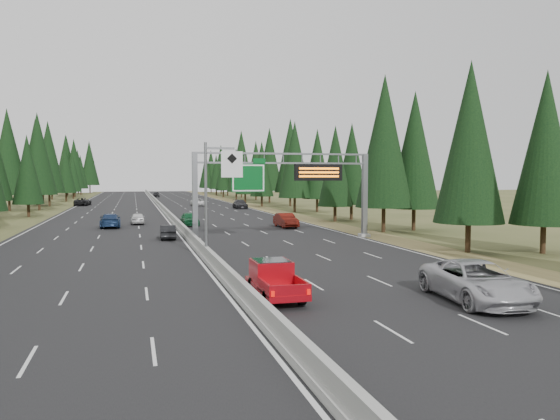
{
  "coord_description": "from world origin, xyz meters",
  "views": [
    {
      "loc": [
        -4.81,
        -12.33,
        5.7
      ],
      "look_at": [
        3.92,
        20.0,
        3.68
      ],
      "focal_mm": 35.0,
      "sensor_mm": 36.0,
      "label": 1
    }
  ],
  "objects": [
    {
      "name": "ground",
      "position": [
        0.0,
        0.0,
        0.0
      ],
      "size": [
        400.0,
        400.0,
        0.0
      ],
      "primitive_type": "plane",
      "color": "#414922",
      "rests_on": "ground"
    },
    {
      "name": "road",
      "position": [
        0.0,
        80.0,
        0.04
      ],
      "size": [
        32.0,
        260.0,
        0.08
      ],
      "primitive_type": "cube",
      "color": "black",
      "rests_on": "ground"
    },
    {
      "name": "shoulder_right",
      "position": [
        17.8,
        80.0,
        0.03
      ],
      "size": [
        3.6,
        260.0,
        0.06
      ],
      "primitive_type": "cube",
      "color": "olive",
      "rests_on": "ground"
    },
    {
      "name": "shoulder_left",
      "position": [
        -17.8,
        80.0,
        0.03
      ],
      "size": [
        3.6,
        260.0,
        0.06
      ],
      "primitive_type": "cube",
      "color": "#414922",
      "rests_on": "ground"
    },
    {
      "name": "median_barrier",
      "position": [
        0.0,
        80.0,
        0.41
      ],
      "size": [
        0.7,
        260.0,
        0.85
      ],
      "color": "gray",
      "rests_on": "road"
    },
    {
      "name": "sign_gantry",
      "position": [
        8.92,
        34.88,
        5.27
      ],
      "size": [
        16.75,
        0.98,
        7.8
      ],
      "color": "slate",
      "rests_on": "road"
    },
    {
      "name": "hov_sign_pole",
      "position": [
        0.58,
        24.97,
        4.72
      ],
      "size": [
        2.8,
        0.5,
        8.0
      ],
      "color": "slate",
      "rests_on": "road"
    },
    {
      "name": "tree_row_right",
      "position": [
        22.37,
        67.9,
        8.86
      ],
      "size": [
        12.04,
        241.28,
        18.74
      ],
      "color": "black",
      "rests_on": "ground"
    },
    {
      "name": "tree_row_left",
      "position": [
        -22.19,
        69.91,
        9.64
      ],
      "size": [
        12.02,
        241.61,
        18.84
      ],
      "color": "black",
      "rests_on": "ground"
    },
    {
      "name": "silver_minivan",
      "position": [
        10.1,
        8.87,
        1.0
      ],
      "size": [
        3.66,
        6.85,
        1.83
      ],
      "primitive_type": "imported",
      "rotation": [
        0.0,
        0.0,
        -0.1
      ],
      "color": "#B1B0B6",
      "rests_on": "road"
    },
    {
      "name": "red_pickup",
      "position": [
        1.5,
        12.28,
        1.01
      ],
      "size": [
        1.84,
        5.16,
        1.68
      ],
      "color": "black",
      "rests_on": "road"
    },
    {
      "name": "car_ahead_green",
      "position": [
        1.5,
        51.42,
        0.87
      ],
      "size": [
        1.99,
        4.69,
        1.58
      ],
      "primitive_type": "imported",
      "rotation": [
        0.0,
        0.0,
        0.03
      ],
      "color": "#13542B",
      "rests_on": "road"
    },
    {
      "name": "car_ahead_dkred",
      "position": [
        11.7,
        46.33,
        0.87
      ],
      "size": [
        1.85,
        4.85,
        1.58
      ],
      "primitive_type": "imported",
      "rotation": [
        0.0,
        0.0,
        0.04
      ],
      "color": "maroon",
      "rests_on": "road"
    },
    {
      "name": "car_ahead_dkgrey",
      "position": [
        13.76,
        84.06,
        0.86
      ],
      "size": [
        2.28,
        5.39,
        1.55
      ],
      "primitive_type": "imported",
      "rotation": [
        0.0,
        0.0,
        -0.02
      ],
      "color": "black",
      "rests_on": "road"
    },
    {
      "name": "car_ahead_white",
      "position": [
        7.49,
        95.17,
        0.79
      ],
      "size": [
        2.72,
        5.25,
        1.41
      ],
      "primitive_type": "imported",
      "rotation": [
        0.0,
        0.0,
        0.08
      ],
      "color": "white",
      "rests_on": "road"
    },
    {
      "name": "car_ahead_far",
      "position": [
        1.5,
        145.45,
        0.84
      ],
      "size": [
        2.12,
        4.6,
        1.53
      ],
      "primitive_type": "imported",
      "rotation": [
        0.0,
        0.0,
        -0.07
      ],
      "color": "black",
      "rests_on": "road"
    },
    {
      "name": "car_onc_near",
      "position": [
        -1.81,
        37.96,
        0.72
      ],
      "size": [
        1.44,
        3.9,
        1.28
      ],
      "primitive_type": "imported",
      "rotation": [
        0.0,
        0.0,
        3.12
      ],
      "color": "black",
      "rests_on": "road"
    },
    {
      "name": "car_onc_blue",
      "position": [
        -7.32,
        51.25,
        0.87
      ],
      "size": [
        2.31,
        5.46,
        1.57
      ],
      "primitive_type": "imported",
      "rotation": [
        0.0,
        0.0,
        3.16
      ],
      "color": "navy",
      "rests_on": "road"
    },
    {
      "name": "car_onc_white",
      "position": [
        -4.33,
        55.03,
        0.77
      ],
      "size": [
        1.66,
        4.07,
        1.38
      ],
      "primitive_type": "imported",
      "rotation": [
        0.0,
        0.0,
        3.15
      ],
      "color": "silver",
      "rests_on": "road"
    },
    {
      "name": "car_onc_far",
      "position": [
        -14.5,
        102.17,
        0.88
      ],
      "size": [
        3.13,
        5.94,
        1.59
      ],
      "primitive_type": "imported",
      "rotation": [
        0.0,
        0.0,
        3.05
      ],
      "color": "black",
      "rests_on": "road"
    }
  ]
}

